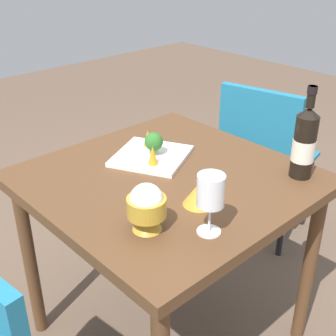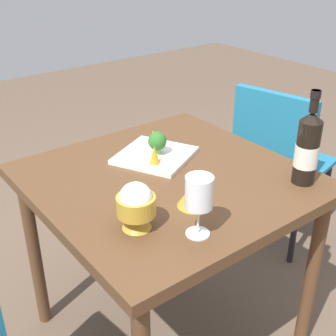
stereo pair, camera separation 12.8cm
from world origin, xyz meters
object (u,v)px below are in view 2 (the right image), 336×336
wine_bottle (307,148)px  rice_bowl (136,205)px  wine_glass (199,194)px  carrot_garnish_left (153,138)px  chair_by_wall (277,153)px  serving_plate (155,155)px  rice_bowl_lid (194,195)px  broccoli_floret (157,142)px  carrot_garnish_right (155,154)px

wine_bottle → rice_bowl: bearing=-101.3°
wine_glass → carrot_garnish_left: bearing=156.4°
chair_by_wall → serving_plate: size_ratio=2.53×
rice_bowl_lid → broccoli_floret: bearing=161.9°
rice_bowl → rice_bowl_lid: 0.20m
serving_plate → rice_bowl_lid: bearing=-16.9°
wine_bottle → broccoli_floret: bearing=-147.8°
carrot_garnish_left → rice_bowl_lid: bearing=-19.5°
rice_bowl → serving_plate: 0.45m
serving_plate → chair_by_wall: bearing=91.7°
broccoli_floret → wine_bottle: bearing=32.2°
wine_glass → carrot_garnish_right: (-0.40, 0.14, -0.08)m
wine_glass → carrot_garnish_right: bearing=160.0°
chair_by_wall → broccoli_floret: 0.79m
wine_glass → carrot_garnish_right: size_ratio=2.63×
wine_glass → rice_bowl: bearing=-138.2°
rice_bowl_lid → broccoli_floret: broccoli_floret is taller
wine_glass → rice_bowl_lid: (-0.12, 0.09, -0.09)m
serving_plate → broccoli_floret: (0.01, 0.01, 0.06)m
wine_glass → carrot_garnish_left: 0.58m
rice_bowl → carrot_garnish_right: 0.37m
wine_bottle → rice_bowl_lid: wine_bottle is taller
wine_bottle → carrot_garnish_right: bearing=-139.6°
wine_bottle → wine_glass: 0.47m
rice_bowl_lid → carrot_garnish_left: rice_bowl_lid is taller
wine_bottle → wine_glass: size_ratio=1.77×
broccoli_floret → carrot_garnish_left: size_ratio=1.40×
wine_bottle → broccoli_floret: wine_bottle is taller
broccoli_floret → rice_bowl: bearing=-43.8°
serving_plate → carrot_garnish_right: carrot_garnish_right is taller
carrot_garnish_right → carrot_garnish_left: bearing=146.8°
carrot_garnish_right → wine_glass: bearing=-20.0°
wine_glass → rice_bowl_lid: size_ratio=1.79×
wine_bottle → serving_plate: size_ratio=0.94×
rice_bowl → wine_bottle: bearing=78.7°
broccoli_floret → carrot_garnish_right: bearing=-41.9°
chair_by_wall → wine_glass: (0.48, -0.93, 0.34)m
wine_bottle → carrot_garnish_left: wine_bottle is taller
chair_by_wall → carrot_garnish_left: bearing=-105.7°
rice_bowl → carrot_garnish_right: bearing=135.8°
serving_plate → carrot_garnish_left: bearing=148.4°
serving_plate → carrot_garnish_left: 0.09m
wine_glass → serving_plate: bearing=157.7°
wine_glass → carrot_garnish_left: wine_glass is taller
chair_by_wall → wine_bottle: bearing=-56.7°
chair_by_wall → carrot_garnish_left: chair_by_wall is taller
chair_by_wall → serving_plate: bearing=-100.5°
serving_plate → broccoli_floret: bearing=29.8°
chair_by_wall → rice_bowl_lid: (0.36, -0.85, 0.25)m
rice_bowl → broccoli_floret: rice_bowl is taller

